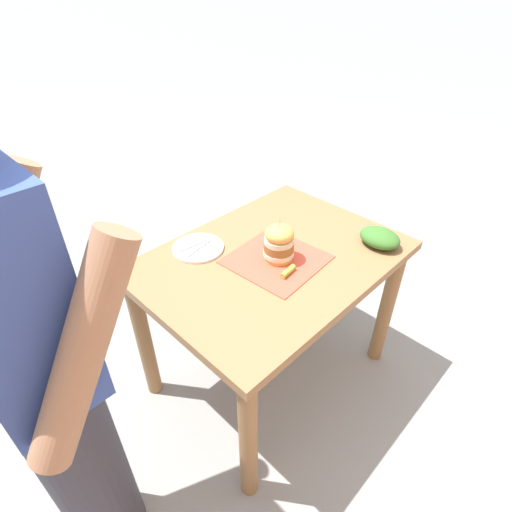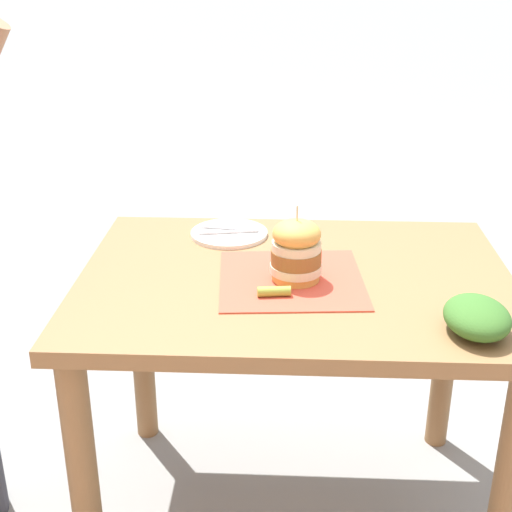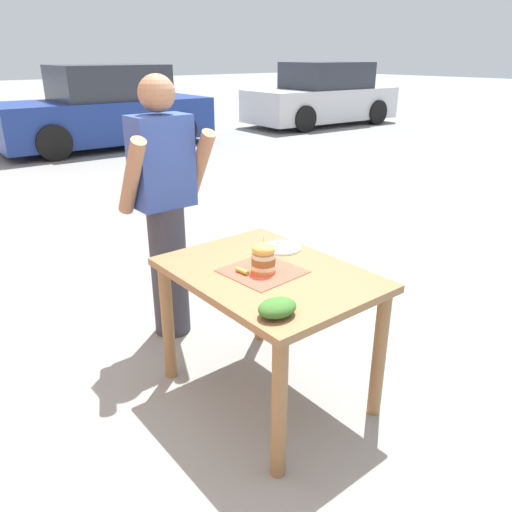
{
  "view_description": "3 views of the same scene",
  "coord_description": "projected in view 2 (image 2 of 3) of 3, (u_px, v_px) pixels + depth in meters",
  "views": [
    {
      "loc": [
        -0.9,
        1.02,
        1.74
      ],
      "look_at": [
        0.0,
        0.1,
        0.81
      ],
      "focal_mm": 28.0,
      "sensor_mm": 36.0,
      "label": 1
    },
    {
      "loc": [
        -1.63,
        0.02,
        1.51
      ],
      "look_at": [
        0.0,
        0.1,
        0.81
      ],
      "focal_mm": 50.0,
      "sensor_mm": 36.0,
      "label": 2
    },
    {
      "loc": [
        -1.52,
        -1.79,
        1.79
      ],
      "look_at": [
        0.0,
        0.1,
        0.81
      ],
      "focal_mm": 35.0,
      "sensor_mm": 36.0,
      "label": 3
    }
  ],
  "objects": [
    {
      "name": "side_salad",
      "position": [
        477.0,
        317.0,
        1.51
      ],
      "size": [
        0.18,
        0.14,
        0.07
      ],
      "primitive_type": "ellipsoid",
      "color": "#386B28",
      "rests_on": "patio_table"
    },
    {
      "name": "ground_plane",
      "position": [
        290.0,
        508.0,
        2.1
      ],
      "size": [
        80.0,
        80.0,
        0.0
      ],
      "primitive_type": "plane",
      "color": "gray"
    },
    {
      "name": "serving_paper",
      "position": [
        291.0,
        279.0,
        1.77
      ],
      "size": [
        0.38,
        0.38,
        0.0
      ],
      "primitive_type": "cube",
      "rotation": [
        0.0,
        0.0,
        0.07
      ],
      "color": "#D64C38",
      "rests_on": "patio_table"
    },
    {
      "name": "patio_table",
      "position": [
        294.0,
        320.0,
        1.85
      ],
      "size": [
        0.8,
        1.09,
        0.76
      ],
      "color": "olive",
      "rests_on": "ground"
    },
    {
      "name": "pickle_spear",
      "position": [
        274.0,
        291.0,
        1.67
      ],
      "size": [
        0.03,
        0.08,
        0.02
      ],
      "primitive_type": "cylinder",
      "rotation": [
        0.0,
        1.57,
        1.69
      ],
      "color": "#8EA83D",
      "rests_on": "serving_paper"
    },
    {
      "name": "sandwich",
      "position": [
        294.0,
        250.0,
        1.74
      ],
      "size": [
        0.13,
        0.13,
        0.19
      ],
      "color": "gold",
      "rests_on": "serving_paper"
    },
    {
      "name": "side_plate_with_forks",
      "position": [
        229.0,
        233.0,
        2.04
      ],
      "size": [
        0.22,
        0.22,
        0.02
      ],
      "color": "white",
      "rests_on": "patio_table"
    }
  ]
}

